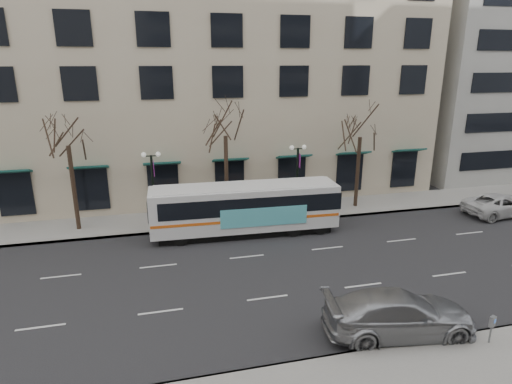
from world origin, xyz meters
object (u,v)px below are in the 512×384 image
object	(u,v)px
tree_far_mid	(225,122)
pay_station	(492,324)
tree_far_left	(66,130)
tree_far_right	(361,124)
city_bus	(246,207)
white_pickup	(501,205)
silver_car	(399,314)
lamp_post_right	(297,176)
lamp_post_left	(153,186)

from	to	relation	value
tree_far_mid	pay_station	distance (m)	19.21
tree_far_left	tree_far_mid	xyz separation A→B (m)	(10.00, 0.00, 0.21)
tree_far_left	tree_far_right	world-z (taller)	tree_far_left
city_bus	white_pickup	bearing A→B (deg)	-0.85
tree_far_mid	silver_car	bearing A→B (deg)	-73.17
lamp_post_right	silver_car	world-z (taller)	lamp_post_right
tree_far_mid	tree_far_right	bearing A→B (deg)	-0.00
tree_far_left	white_pickup	xyz separation A→B (m)	(29.61, -4.00, -5.92)
lamp_post_left	lamp_post_right	world-z (taller)	same
white_pickup	pay_station	xyz separation A→B (m)	(-12.00, -12.62, 0.22)
tree_far_left	city_bus	world-z (taller)	tree_far_left
silver_car	city_bus	bearing A→B (deg)	25.44
lamp_post_left	pay_station	xyz separation A→B (m)	(12.61, -16.02, -1.95)
tree_far_left	lamp_post_right	bearing A→B (deg)	-2.29
tree_far_right	pay_station	distance (m)	17.64
lamp_post_left	city_bus	size ratio (longest dim) A/B	0.43
white_pickup	tree_far_left	bearing A→B (deg)	78.48
silver_car	white_pickup	world-z (taller)	silver_car
lamp_post_left	white_pickup	world-z (taller)	lamp_post_left
city_bus	lamp_post_right	bearing A→B (deg)	31.58
pay_station	lamp_post_left	bearing A→B (deg)	104.24
tree_far_left	tree_far_mid	world-z (taller)	tree_far_mid
tree_far_right	pay_station	xyz separation A→B (m)	(-2.39, -16.62, -5.42)
lamp_post_left	city_bus	bearing A→B (deg)	-22.79
tree_far_right	tree_far_left	bearing A→B (deg)	180.00
tree_far_right	city_bus	xyz separation A→B (m)	(-9.26, -3.01, -4.64)
tree_far_right	lamp_post_left	bearing A→B (deg)	-177.71
lamp_post_right	lamp_post_left	bearing A→B (deg)	180.00
lamp_post_left	silver_car	bearing A→B (deg)	-56.51
lamp_post_left	lamp_post_right	size ratio (longest dim) A/B	1.00
lamp_post_right	pay_station	bearing A→B (deg)	-80.76
silver_car	pay_station	world-z (taller)	silver_car
lamp_post_right	pay_station	distance (m)	16.34
lamp_post_left	tree_far_mid	bearing A→B (deg)	6.85
tree_far_right	lamp_post_right	size ratio (longest dim) A/B	1.55
lamp_post_left	silver_car	xyz separation A→B (m)	(9.53, -14.40, -2.04)
tree_far_right	lamp_post_right	bearing A→B (deg)	-173.15
tree_far_left	silver_car	bearing A→B (deg)	-45.90
tree_far_right	lamp_post_right	world-z (taller)	tree_far_right
tree_far_left	silver_car	size ratio (longest dim) A/B	1.34
tree_far_right	silver_car	distance (m)	16.89
tree_far_right	lamp_post_left	world-z (taller)	tree_far_right
lamp_post_left	lamp_post_right	distance (m)	10.00
lamp_post_right	silver_car	bearing A→B (deg)	-91.88
tree_far_mid	pay_station	world-z (taller)	tree_far_mid
tree_far_left	city_bus	xyz separation A→B (m)	(10.74, -3.01, -4.91)
white_pickup	silver_car	bearing A→B (deg)	122.30
silver_car	pay_station	xyz separation A→B (m)	(3.08, -1.62, 0.09)
lamp_post_right	tree_far_mid	bearing A→B (deg)	173.17
tree_far_left	lamp_post_left	world-z (taller)	tree_far_left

